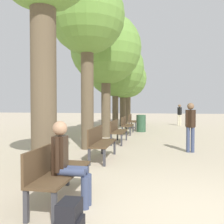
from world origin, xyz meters
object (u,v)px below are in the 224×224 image
bench_row_0 (57,168)px  trash_bin (141,123)px  tree_row_3 (115,68)px  tree_row_5 (127,79)px  pedestrian_mid (180,113)px  bench_row_1 (100,140)px  tree_row_1 (87,19)px  bench_row_4 (132,120)px  bench_row_2 (117,130)px  person_seated (67,160)px  tree_row_4 (123,77)px  pedestrian_near (190,124)px  tree_row_2 (106,49)px  bench_row_3 (126,124)px  backpack (70,220)px

bench_row_0 → trash_bin: size_ratio=1.70×
bench_row_0 → tree_row_3: (-0.79, 10.48, 3.08)m
tree_row_5 → pedestrian_mid: size_ratio=3.35×
bench_row_1 → tree_row_1: (-0.79, 1.54, 3.90)m
tree_row_3 → pedestrian_mid: bearing=48.2°
bench_row_4 → pedestrian_mid: pedestrian_mid is taller
pedestrian_mid → trash_bin: bearing=-118.5°
bench_row_0 → bench_row_2: 6.09m
person_seated → trash_bin: (0.46, 10.47, -0.21)m
tree_row_4 → pedestrian_near: tree_row_4 is taller
tree_row_2 → tree_row_3: bearing=90.0°
tree_row_1 → tree_row_3: tree_row_1 is taller
bench_row_0 → tree_row_5: 16.75m
bench_row_3 → tree_row_5: tree_row_5 is taller
pedestrian_mid → bench_row_3: bearing=-118.8°
tree_row_1 → tree_row_4: bearing=90.0°
tree_row_2 → tree_row_5: bearing=90.0°
tree_row_2 → person_seated: size_ratio=4.53×
bench_row_0 → tree_row_1: tree_row_1 is taller
bench_row_1 → tree_row_4: 11.03m
bench_row_2 → tree_row_5: bearing=94.4°
bench_row_2 → backpack: 7.12m
tree_row_2 → tree_row_3: tree_row_2 is taller
bench_row_3 → pedestrian_mid: bearing=61.2°
bench_row_3 → backpack: size_ratio=3.80×
bench_row_2 → trash_bin: 4.30m
tree_row_4 → backpack: bearing=-84.7°
bench_row_0 → trash_bin: trash_bin is taller
bench_row_3 → backpack: bench_row_3 is taller
bench_row_0 → bench_row_3: 9.14m
tree_row_1 → tree_row_4: (-0.00, 9.07, -1.01)m
bench_row_1 → bench_row_3: same height
tree_row_2 → pedestrian_near: (3.40, -3.23, -3.19)m
bench_row_3 → pedestrian_near: bearing=-60.4°
tree_row_2 → pedestrian_mid: size_ratio=3.75×
tree_row_1 → tree_row_3: 5.95m
bench_row_0 → bench_row_4: 12.18m
bench_row_3 → tree_row_3: (-0.79, 1.34, 3.08)m
tree_row_2 → tree_row_3: size_ratio=1.10×
pedestrian_mid → bench_row_0: bearing=-102.1°
bench_row_4 → pedestrian_mid: size_ratio=1.04×
tree_row_2 → bench_row_4: bearing=79.8°
tree_row_1 → pedestrian_mid: (3.98, 10.34, -3.54)m
bench_row_1 → bench_row_2: same height
tree_row_1 → person_seated: 6.12m
bench_row_1 → tree_row_1: 4.27m
pedestrian_mid → trash_bin: 5.25m
bench_row_4 → pedestrian_near: (2.61, -7.63, 0.38)m
tree_row_5 → pedestrian_near: bearing=-74.0°
bench_row_4 → tree_row_4: tree_row_4 is taller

